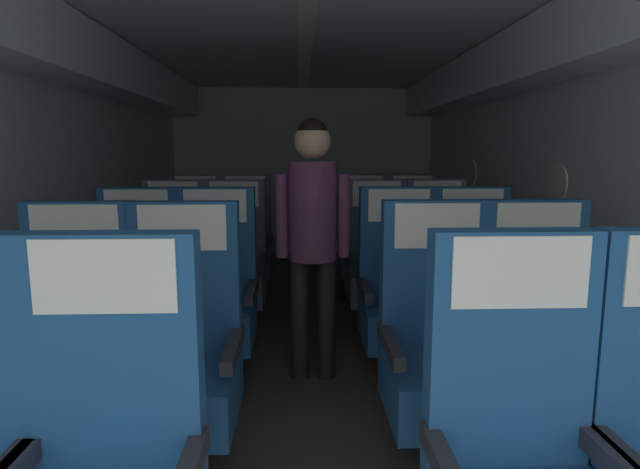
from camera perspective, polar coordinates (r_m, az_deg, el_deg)
ground at (r=3.74m, az=-1.36°, el=-12.50°), size 3.69×7.49×0.02m
fuselage_shell at (r=3.75m, az=-1.51°, el=13.14°), size 3.57×7.14×2.25m
seat_b_left_window at (r=2.54m, az=-25.26°, el=-12.17°), size 0.50×0.52×1.15m
seat_b_left_aisle at (r=2.38m, az=-14.79°, el=-13.01°), size 0.50×0.52×1.15m
seat_b_right_aisle at (r=2.57m, az=22.90°, el=-11.73°), size 0.50×0.52×1.15m
seat_b_right_window at (r=2.41m, az=12.81°, el=-12.59°), size 0.50×0.52×1.15m
seat_c_left_window at (r=3.34m, az=-19.42°, el=-6.79°), size 0.50×0.52×1.15m
seat_c_left_aisle at (r=3.23m, az=-11.36°, el=-6.95°), size 0.50×0.52×1.15m
seat_c_right_aisle at (r=3.36m, az=16.45°, el=-6.54°), size 0.50×0.52×1.15m
seat_c_right_window at (r=3.24m, az=8.72°, el=-6.82°), size 0.50×0.52×1.15m
seat_d_left_window at (r=4.16m, az=-15.74°, el=-3.53°), size 0.50×0.52×1.15m
seat_d_left_aisle at (r=4.08m, az=-9.35°, el=-3.56°), size 0.50×0.52×1.15m
seat_d_right_aisle at (r=4.20m, az=12.75°, el=-3.28°), size 0.50×0.52×1.15m
seat_d_right_window at (r=4.09m, az=6.27°, el=-3.44°), size 0.50×0.52×1.15m
seat_e_left_window at (r=5.03m, az=-13.45°, el=-1.31°), size 0.50×0.52×1.15m
seat_e_left_aisle at (r=4.95m, az=-8.15°, el=-1.31°), size 0.50×0.52×1.15m
seat_e_right_aisle at (r=5.05m, az=10.13°, el=-1.16°), size 0.50×0.52×1.15m
seat_e_right_window at (r=4.98m, az=4.83°, el=-1.18°), size 0.50×0.52×1.15m
flight_attendant at (r=3.04m, az=-0.80°, el=1.29°), size 0.43×0.28×1.55m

